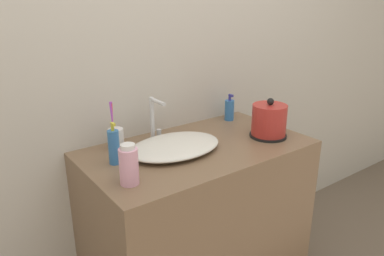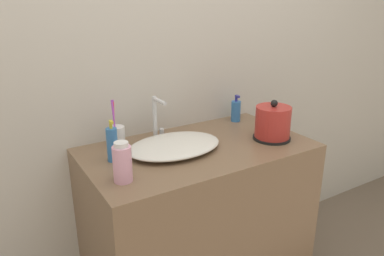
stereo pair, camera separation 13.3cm
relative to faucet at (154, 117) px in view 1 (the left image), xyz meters
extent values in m
cube|color=beige|center=(0.11, 0.11, 0.33)|extent=(6.00, 0.04, 2.60)
cube|color=brown|center=(0.11, -0.20, -0.54)|extent=(1.06, 0.60, 0.85)
ellipsoid|color=silver|center=(-0.01, -0.18, -0.09)|extent=(0.44, 0.31, 0.05)
cylinder|color=silver|center=(-0.01, 0.01, -0.01)|extent=(0.02, 0.02, 0.21)
cylinder|color=silver|center=(-0.01, -0.04, 0.09)|extent=(0.02, 0.11, 0.02)
cylinder|color=silver|center=(0.03, 0.01, -0.09)|extent=(0.02, 0.02, 0.04)
cylinder|color=black|center=(0.47, -0.30, -0.11)|extent=(0.18, 0.18, 0.01)
cylinder|color=#B22D28|center=(0.47, -0.30, -0.03)|extent=(0.17, 0.17, 0.16)
sphere|color=black|center=(0.47, -0.30, 0.07)|extent=(0.03, 0.03, 0.03)
cylinder|color=silver|center=(-0.21, 0.00, -0.07)|extent=(0.07, 0.07, 0.10)
cylinder|color=#E5333F|center=(-0.21, 0.00, 0.01)|extent=(0.01, 0.01, 0.18)
cylinder|color=#B24CCC|center=(-0.22, 0.00, 0.02)|extent=(0.02, 0.02, 0.18)
cylinder|color=#B24CCC|center=(-0.22, 0.00, 0.02)|extent=(0.01, 0.04, 0.18)
cylinder|color=#3370B7|center=(-0.28, -0.14, -0.04)|extent=(0.05, 0.05, 0.15)
cylinder|color=gold|center=(-0.28, -0.14, 0.04)|extent=(0.01, 0.01, 0.02)
cube|color=gold|center=(-0.28, -0.15, 0.06)|extent=(0.01, 0.03, 0.01)
cylinder|color=#EAA8C6|center=(-0.31, -0.34, -0.04)|extent=(0.07, 0.07, 0.14)
cylinder|color=white|center=(-0.31, -0.34, 0.04)|extent=(0.05, 0.05, 0.02)
cylinder|color=#3370B7|center=(0.49, 0.01, -0.06)|extent=(0.05, 0.05, 0.11)
cylinder|color=#333399|center=(0.49, 0.01, 0.01)|extent=(0.01, 0.01, 0.02)
cube|color=#333399|center=(0.49, 0.00, 0.03)|extent=(0.01, 0.03, 0.01)
camera|label=1|loc=(-0.87, -1.49, 0.55)|focal=35.00mm
camera|label=2|loc=(-0.75, -1.56, 0.55)|focal=35.00mm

